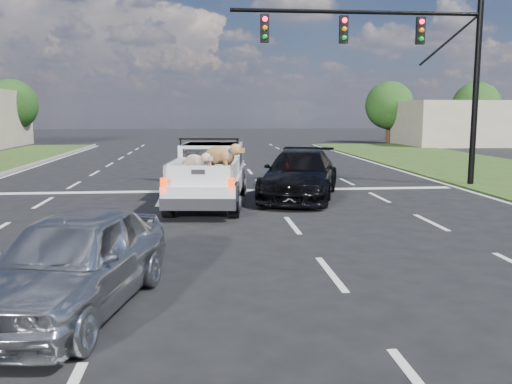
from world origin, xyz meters
TOP-DOWN VIEW (x-y plane):
  - ground at (0.00, 0.00)m, footprint 160.00×160.00m
  - road_markings at (0.00, 6.56)m, footprint 17.75×60.00m
  - traffic_signal at (7.20, 10.50)m, footprint 9.11×0.31m
  - building_right at (22.00, 34.00)m, footprint 12.00×7.00m
  - tree_far_c at (-16.00, 38.00)m, footprint 4.20×4.20m
  - tree_far_d at (16.00, 38.00)m, footprint 4.20×4.20m
  - tree_far_e at (24.00, 38.00)m, footprint 4.20×4.20m
  - pickup_truck at (-0.21, 7.25)m, footprint 2.48×5.44m
  - silver_sedan at (-2.20, -1.33)m, footprint 2.54×4.41m
  - black_coupe at (2.68, 8.13)m, footprint 3.60×5.66m

SIDE VIEW (x-z plane):
  - ground at x=0.00m, z-range 0.00..0.00m
  - road_markings at x=0.00m, z-range 0.00..0.01m
  - silver_sedan at x=-2.20m, z-range 0.00..1.41m
  - black_coupe at x=2.68m, z-range 0.00..1.53m
  - pickup_truck at x=-0.21m, z-range -0.06..1.91m
  - building_right at x=22.00m, z-range 0.00..3.60m
  - tree_far_c at x=-16.00m, z-range 0.59..5.99m
  - tree_far_d at x=16.00m, z-range 0.59..5.99m
  - tree_far_e at x=24.00m, z-range 0.59..5.99m
  - traffic_signal at x=7.20m, z-range 1.23..8.23m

